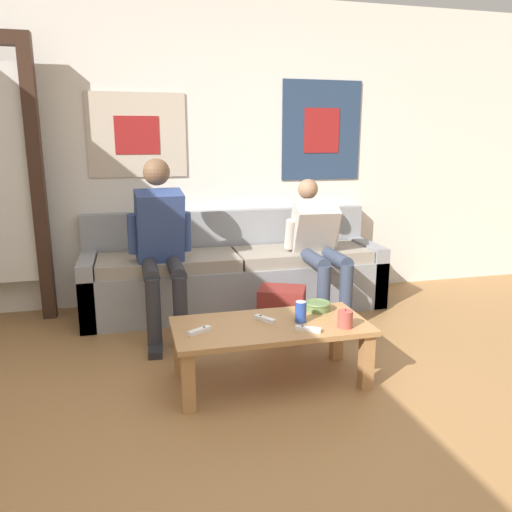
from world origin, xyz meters
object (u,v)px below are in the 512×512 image
Objects in this scene: person_seated_teen at (319,243)px; ceramic_bowl at (318,306)px; backpack at (282,314)px; couch at (235,275)px; game_controller_near_right at (265,319)px; person_seated_adult at (161,240)px; game_controller_near_left at (200,331)px; game_controller_far_center at (308,329)px; pillar_candle at (345,319)px; coffee_table at (271,334)px; drink_can_blue at (301,312)px.

person_seated_teen is 0.97m from ceramic_bowl.
person_seated_teen is 2.72× the size of backpack.
game_controller_near_right is at bearing -94.41° from couch.
person_seated_adult is (-0.63, -0.36, 0.40)m from couch.
game_controller_near_left and game_controller_far_center have the same top height.
game_controller_near_right is at bearing 153.57° from pillar_candle.
game_controller_near_right is (-0.37, -0.10, -0.02)m from ceramic_bowl.
couch is 0.82m from person_seated_adult.
couch is 1.96× the size of person_seated_adult.
pillar_candle is at bearing -26.43° from game_controller_near_right.
backpack is at bearing -25.93° from person_seated_adult.
drink_can_blue is (0.18, -0.01, 0.12)m from coffee_table.
couch is 1.26m from ceramic_bowl.
person_seated_teen is at bearing 1.06° from person_seated_adult.
game_controller_near_left is at bearing -135.63° from backpack.
coffee_table is 0.09m from game_controller_near_right.
backpack is 0.82m from game_controller_far_center.
person_seated_adult is at bearing -150.10° from couch.
pillar_candle reaches higher than game_controller_near_left.
game_controller_near_right is at bearing 162.33° from drink_can_blue.
game_controller_near_left is (0.13, -1.05, -0.31)m from person_seated_adult.
coffee_table is 8.04× the size of game_controller_near_right.
drink_can_blue is (0.10, -1.39, 0.14)m from couch.
drink_can_blue is at bearing 87.03° from game_controller_far_center.
couch is 15.45× the size of ceramic_bowl.
couch reaches higher than coffee_table.
person_seated_teen reaches higher than couch.
person_seated_adult reaches higher than drink_can_blue.
ceramic_bowl is 1.13× the size of game_controller_near_left.
backpack is at bearing -76.50° from couch.
pillar_candle is (0.13, -0.78, 0.23)m from backpack.
person_seated_adult is at bearing 96.94° from game_controller_near_left.
game_controller_far_center reaches higher than backpack.
backpack is at bearing 67.47° from coffee_table.
ceramic_bowl is (0.35, 0.15, 0.09)m from coffee_table.
game_controller_far_center is at bearing -43.29° from coffee_table.
ceramic_bowl is (0.89, -0.87, -0.29)m from person_seated_adult.
drink_can_blue is at bearing 2.39° from game_controller_near_left.
person_seated_adult is 3.18× the size of backpack.
drink_can_blue is at bearing -3.68° from coffee_table.
coffee_table is 0.39m from ceramic_bowl.
person_seated_teen is at bearing 56.42° from coffee_table.
drink_can_blue is at bearing -17.67° from game_controller_near_right.
person_seated_adult is 1.28m from ceramic_bowl.
game_controller_far_center is at bearing -119.61° from ceramic_bowl.
person_seated_adult is at bearing 128.68° from pillar_candle.
backpack is 0.53m from ceramic_bowl.
couch reaches higher than game_controller_far_center.
backpack reaches higher than coffee_table.
couch is 1.40m from drink_can_blue.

